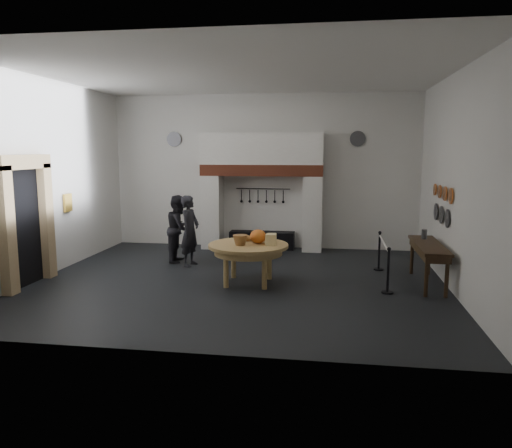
# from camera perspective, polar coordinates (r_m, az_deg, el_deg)

# --- Properties ---
(floor) EXTENTS (9.00, 8.00, 0.02)m
(floor) POSITION_cam_1_polar(r_m,az_deg,el_deg) (11.21, -1.98, -6.53)
(floor) COLOR black
(floor) RESTS_ON ground
(ceiling) EXTENTS (9.00, 8.00, 0.02)m
(ceiling) POSITION_cam_1_polar(r_m,az_deg,el_deg) (10.93, -2.11, 16.89)
(ceiling) COLOR silver
(ceiling) RESTS_ON wall_back
(wall_back) EXTENTS (9.00, 0.02, 4.50)m
(wall_back) POSITION_cam_1_polar(r_m,az_deg,el_deg) (14.78, 0.86, 6.01)
(wall_back) COLOR silver
(wall_back) RESTS_ON floor
(wall_front) EXTENTS (9.00, 0.02, 4.50)m
(wall_front) POSITION_cam_1_polar(r_m,az_deg,el_deg) (6.96, -8.19, 2.92)
(wall_front) COLOR silver
(wall_front) RESTS_ON floor
(wall_left) EXTENTS (0.02, 8.00, 4.50)m
(wall_left) POSITION_cam_1_polar(r_m,az_deg,el_deg) (12.48, -22.87, 4.84)
(wall_left) COLOR silver
(wall_left) RESTS_ON floor
(wall_right) EXTENTS (0.02, 8.00, 4.50)m
(wall_right) POSITION_cam_1_polar(r_m,az_deg,el_deg) (10.93, 21.89, 4.45)
(wall_right) COLOR silver
(wall_right) RESTS_ON floor
(chimney_pier_left) EXTENTS (0.55, 0.70, 2.15)m
(chimney_pier_left) POSITION_cam_1_polar(r_m,az_deg,el_deg) (14.81, -5.00, 1.42)
(chimney_pier_left) COLOR silver
(chimney_pier_left) RESTS_ON floor
(chimney_pier_right) EXTENTS (0.55, 0.70, 2.15)m
(chimney_pier_right) POSITION_cam_1_polar(r_m,az_deg,el_deg) (14.41, 6.48, 1.19)
(chimney_pier_right) COLOR silver
(chimney_pier_right) RESTS_ON floor
(hearth_brick_band) EXTENTS (3.50, 0.72, 0.32)m
(hearth_brick_band) POSITION_cam_1_polar(r_m,az_deg,el_deg) (14.43, 0.67, 6.18)
(hearth_brick_band) COLOR #9E442B
(hearth_brick_band) RESTS_ON chimney_pier_left
(chimney_hood) EXTENTS (3.50, 0.70, 0.90)m
(chimney_hood) POSITION_cam_1_polar(r_m,az_deg,el_deg) (14.42, 0.67, 8.60)
(chimney_hood) COLOR silver
(chimney_hood) RESTS_ON hearth_brick_band
(iron_range) EXTENTS (1.90, 0.45, 0.50)m
(iron_range) POSITION_cam_1_polar(r_m,az_deg,el_deg) (14.73, 0.69, -1.84)
(iron_range) COLOR black
(iron_range) RESTS_ON floor
(utensil_rail) EXTENTS (1.60, 0.02, 0.02)m
(utensil_rail) POSITION_cam_1_polar(r_m,az_deg,el_deg) (14.73, 0.81, 4.05)
(utensil_rail) COLOR black
(utensil_rail) RESTS_ON wall_back
(door_recess) EXTENTS (0.04, 1.10, 2.50)m
(door_recess) POSITION_cam_1_polar(r_m,az_deg,el_deg) (11.73, -24.99, -0.42)
(door_recess) COLOR black
(door_recess) RESTS_ON floor
(door_jamb_near) EXTENTS (0.22, 0.30, 2.60)m
(door_jamb_near) POSITION_cam_1_polar(r_m,az_deg,el_deg) (11.10, -26.61, -0.73)
(door_jamb_near) COLOR tan
(door_jamb_near) RESTS_ON floor
(door_jamb_far) EXTENTS (0.22, 0.30, 2.60)m
(door_jamb_far) POSITION_cam_1_polar(r_m,az_deg,el_deg) (12.25, -22.86, 0.31)
(door_jamb_far) COLOR tan
(door_jamb_far) RESTS_ON floor
(door_lintel) EXTENTS (0.22, 1.70, 0.30)m
(door_lintel) POSITION_cam_1_polar(r_m,az_deg,el_deg) (11.56, -25.06, 6.44)
(door_lintel) COLOR tan
(door_lintel) RESTS_ON door_jamb_near
(wall_plaque) EXTENTS (0.05, 0.34, 0.44)m
(wall_plaque) POSITION_cam_1_polar(r_m,az_deg,el_deg) (13.20, -20.71, 2.30)
(wall_plaque) COLOR gold
(wall_plaque) RESTS_ON wall_left
(work_table) EXTENTS (2.18, 2.18, 0.07)m
(work_table) POSITION_cam_1_polar(r_m,az_deg,el_deg) (10.84, -0.89, -2.48)
(work_table) COLOR tan
(work_table) RESTS_ON floor
(pumpkin) EXTENTS (0.36, 0.36, 0.31)m
(pumpkin) POSITION_cam_1_polar(r_m,az_deg,el_deg) (10.87, 0.24, -1.43)
(pumpkin) COLOR #E44F20
(pumpkin) RESTS_ON work_table
(cheese_block_big) EXTENTS (0.22, 0.22, 0.24)m
(cheese_block_big) POSITION_cam_1_polar(r_m,az_deg,el_deg) (10.69, 1.71, -1.80)
(cheese_block_big) COLOR #E2C887
(cheese_block_big) RESTS_ON work_table
(cheese_block_small) EXTENTS (0.18, 0.18, 0.20)m
(cheese_block_small) POSITION_cam_1_polar(r_m,az_deg,el_deg) (10.99, 1.80, -1.62)
(cheese_block_small) COLOR #E2D387
(cheese_block_small) RESTS_ON work_table
(wicker_basket) EXTENTS (0.40, 0.40, 0.22)m
(wicker_basket) POSITION_cam_1_polar(r_m,az_deg,el_deg) (10.69, -1.81, -1.85)
(wicker_basket) COLOR olive
(wicker_basket) RESTS_ON work_table
(bread_loaf) EXTENTS (0.31, 0.18, 0.13)m
(bread_loaf) POSITION_cam_1_polar(r_m,az_deg,el_deg) (11.17, -1.09, -1.62)
(bread_loaf) COLOR #A8773B
(bread_loaf) RESTS_ON work_table
(visitor_near) EXTENTS (0.54, 0.72, 1.77)m
(visitor_near) POSITION_cam_1_polar(r_m,az_deg,el_deg) (12.58, -7.56, -0.78)
(visitor_near) COLOR black
(visitor_near) RESTS_ON floor
(visitor_far) EXTENTS (0.72, 0.89, 1.74)m
(visitor_far) POSITION_cam_1_polar(r_m,az_deg,el_deg) (13.08, -8.76, -0.52)
(visitor_far) COLOR black
(visitor_far) RESTS_ON floor
(side_table) EXTENTS (0.55, 2.20, 0.06)m
(side_table) POSITION_cam_1_polar(r_m,az_deg,el_deg) (11.34, 19.15, -2.32)
(side_table) COLOR #362513
(side_table) RESTS_ON floor
(pewter_jug) EXTENTS (0.12, 0.12, 0.22)m
(pewter_jug) POSITION_cam_1_polar(r_m,az_deg,el_deg) (11.90, 18.67, -1.11)
(pewter_jug) COLOR #46474B
(pewter_jug) RESTS_ON side_table
(copper_pan_a) EXTENTS (0.03, 0.34, 0.34)m
(copper_pan_a) POSITION_cam_1_polar(r_m,az_deg,el_deg) (11.14, 21.37, 3.00)
(copper_pan_a) COLOR #C6662D
(copper_pan_a) RESTS_ON wall_right
(copper_pan_b) EXTENTS (0.03, 0.32, 0.32)m
(copper_pan_b) POSITION_cam_1_polar(r_m,az_deg,el_deg) (11.68, 20.79, 3.26)
(copper_pan_b) COLOR #C6662D
(copper_pan_b) RESTS_ON wall_right
(copper_pan_c) EXTENTS (0.03, 0.30, 0.30)m
(copper_pan_c) POSITION_cam_1_polar(r_m,az_deg,el_deg) (12.21, 20.26, 3.50)
(copper_pan_c) COLOR #C6662D
(copper_pan_c) RESTS_ON wall_right
(copper_pan_d) EXTENTS (0.03, 0.28, 0.28)m
(copper_pan_d) POSITION_cam_1_polar(r_m,az_deg,el_deg) (12.75, 19.77, 3.72)
(copper_pan_d) COLOR #C6662D
(copper_pan_d) RESTS_ON wall_right
(pewter_plate_left) EXTENTS (0.03, 0.40, 0.40)m
(pewter_plate_left) POSITION_cam_1_polar(r_m,az_deg,el_deg) (11.39, 21.01, 0.59)
(pewter_plate_left) COLOR #4C4C51
(pewter_plate_left) RESTS_ON wall_right
(pewter_plate_mid) EXTENTS (0.03, 0.40, 0.40)m
(pewter_plate_mid) POSITION_cam_1_polar(r_m,az_deg,el_deg) (11.97, 20.41, 0.99)
(pewter_plate_mid) COLOR #4C4C51
(pewter_plate_mid) RESTS_ON wall_right
(pewter_plate_right) EXTENTS (0.03, 0.40, 0.40)m
(pewter_plate_right) POSITION_cam_1_polar(r_m,az_deg,el_deg) (12.56, 19.87, 1.35)
(pewter_plate_right) COLOR #4C4C51
(pewter_plate_right) RESTS_ON wall_right
(pewter_plate_back_left) EXTENTS (0.44, 0.03, 0.44)m
(pewter_plate_back_left) POSITION_cam_1_polar(r_m,az_deg,el_deg) (15.33, -9.34, 9.54)
(pewter_plate_back_left) COLOR #4C4C51
(pewter_plate_back_left) RESTS_ON wall_back
(pewter_plate_back_right) EXTENTS (0.44, 0.03, 0.44)m
(pewter_plate_back_right) POSITION_cam_1_polar(r_m,az_deg,el_deg) (14.60, 11.55, 9.53)
(pewter_plate_back_right) COLOR #4C4C51
(pewter_plate_back_right) RESTS_ON wall_back
(barrier_post_near) EXTENTS (0.05, 0.05, 0.90)m
(barrier_post_near) POSITION_cam_1_polar(r_m,az_deg,el_deg) (10.52, 14.86, -5.29)
(barrier_post_near) COLOR black
(barrier_post_near) RESTS_ON floor
(barrier_post_far) EXTENTS (0.05, 0.05, 0.90)m
(barrier_post_far) POSITION_cam_1_polar(r_m,az_deg,el_deg) (12.47, 13.90, -3.09)
(barrier_post_far) COLOR black
(barrier_post_far) RESTS_ON floor
(barrier_rope) EXTENTS (0.04, 2.00, 0.04)m
(barrier_rope) POSITION_cam_1_polar(r_m,az_deg,el_deg) (11.41, 14.41, -2.14)
(barrier_rope) COLOR silver
(barrier_rope) RESTS_ON barrier_post_near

